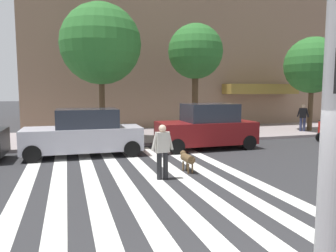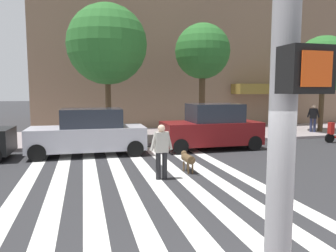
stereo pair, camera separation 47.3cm
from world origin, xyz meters
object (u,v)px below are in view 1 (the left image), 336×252
(street_tree_nearest, at_px, (101,44))
(parked_car_third_in_line, at_px, (207,127))
(parked_car_behind_first, at_px, (84,133))
(dog_on_leash, at_px, (187,158))
(parked_scooter, at_px, (330,132))
(street_tree_further, at_px, (312,65))
(pedestrian_dog_walker, at_px, (162,149))
(street_tree_middle, at_px, (195,52))
(pedestrian_bystander, at_px, (303,116))

(street_tree_nearest, bearing_deg, parked_car_third_in_line, -31.01)
(parked_car_behind_first, relative_size, dog_on_leash, 4.71)
(parked_car_behind_first, distance_m, parked_scooter, 12.40)
(parked_car_third_in_line, xyz_separation_m, parked_scooter, (6.99, -0.08, -0.49))
(street_tree_further, bearing_deg, pedestrian_dog_walker, -148.19)
(street_tree_middle, distance_m, pedestrian_bystander, 7.86)
(street_tree_middle, relative_size, pedestrian_dog_walker, 3.74)
(parked_scooter, height_order, street_tree_further, street_tree_further)
(parked_car_third_in_line, relative_size, street_tree_middle, 0.71)
(parked_car_third_in_line, bearing_deg, parked_car_behind_first, -179.99)
(street_tree_middle, distance_m, street_tree_further, 7.58)
(parked_car_third_in_line, relative_size, street_tree_further, 0.76)
(street_tree_middle, bearing_deg, pedestrian_dog_walker, -118.60)
(parked_car_behind_first, distance_m, pedestrian_bystander, 13.47)
(parked_car_third_in_line, height_order, parked_scooter, parked_car_third_in_line)
(street_tree_nearest, distance_m, street_tree_middle, 5.26)
(parked_car_third_in_line, bearing_deg, street_tree_further, 19.55)
(street_tree_further, height_order, dog_on_leash, street_tree_further)
(street_tree_middle, bearing_deg, parked_car_third_in_line, -103.52)
(parked_scooter, relative_size, street_tree_further, 0.28)
(parked_car_third_in_line, xyz_separation_m, street_tree_middle, (0.82, 3.40, 3.77))
(street_tree_middle, xyz_separation_m, street_tree_further, (7.54, -0.43, -0.58))
(street_tree_further, height_order, pedestrian_dog_walker, street_tree_further)
(parked_scooter, relative_size, dog_on_leash, 1.65)
(pedestrian_bystander, bearing_deg, parked_car_third_in_line, -159.62)
(parked_scooter, bearing_deg, parked_car_behind_first, 179.65)
(street_tree_nearest, relative_size, dog_on_leash, 6.70)
(street_tree_further, bearing_deg, parked_car_behind_first, -167.82)
(parked_scooter, distance_m, street_tree_middle, 8.27)
(parked_car_behind_first, bearing_deg, parked_scooter, -0.35)
(parked_car_third_in_line, distance_m, street_tree_nearest, 6.42)
(parked_car_behind_first, bearing_deg, street_tree_middle, 28.65)
(pedestrian_bystander, bearing_deg, street_tree_middle, 175.75)
(parked_car_third_in_line, bearing_deg, pedestrian_dog_walker, -128.12)
(parked_car_behind_first, bearing_deg, street_tree_nearest, 69.04)
(parked_scooter, height_order, pedestrian_dog_walker, pedestrian_dog_walker)
(street_tree_further, bearing_deg, parked_scooter, -114.13)
(parked_car_behind_first, height_order, parked_car_third_in_line, parked_car_third_in_line)
(pedestrian_dog_walker, bearing_deg, dog_on_leash, 31.27)
(parked_car_behind_first, xyz_separation_m, street_tree_nearest, (1.01, 2.64, 3.93))
(parked_car_third_in_line, bearing_deg, parked_scooter, -0.62)
(parked_car_third_in_line, bearing_deg, pedestrian_bystander, 20.38)
(parked_scooter, xyz_separation_m, dog_on_leash, (-9.36, -3.62, -0.04))
(dog_on_leash, height_order, pedestrian_bystander, pedestrian_bystander)
(street_tree_nearest, xyz_separation_m, pedestrian_bystander, (12.14, 0.24, -3.76))
(street_tree_further, bearing_deg, street_tree_middle, 176.76)
(street_tree_nearest, bearing_deg, dog_on_leash, -72.31)
(pedestrian_dog_walker, bearing_deg, parked_scooter, 22.22)
(street_tree_middle, height_order, pedestrian_bystander, street_tree_middle)
(street_tree_nearest, distance_m, dog_on_leash, 7.97)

